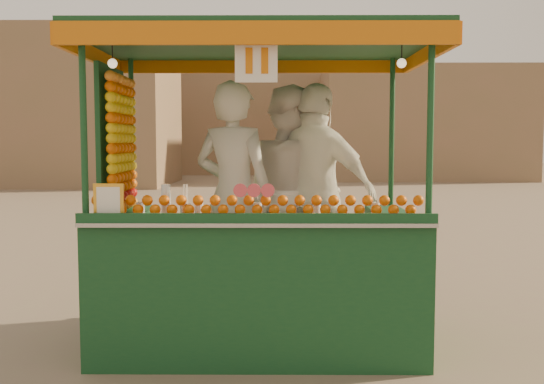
{
  "coord_description": "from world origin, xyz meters",
  "views": [
    {
      "loc": [
        0.3,
        -5.22,
        1.75
      ],
      "look_at": [
        0.26,
        0.19,
        1.31
      ],
      "focal_mm": 41.07,
      "sensor_mm": 36.0,
      "label": 1
    }
  ],
  "objects_px": {
    "vendor_middle": "(290,193)",
    "vendor_right": "(317,194)",
    "juice_cart": "(251,247)",
    "vendor_left": "(234,195)"
  },
  "relations": [
    {
      "from": "juice_cart",
      "to": "vendor_left",
      "type": "height_order",
      "value": "juice_cart"
    },
    {
      "from": "juice_cart",
      "to": "vendor_right",
      "type": "xyz_separation_m",
      "value": [
        0.58,
        0.29,
        0.43
      ]
    },
    {
      "from": "juice_cart",
      "to": "vendor_middle",
      "type": "distance_m",
      "value": 0.72
    },
    {
      "from": "juice_cart",
      "to": "vendor_right",
      "type": "height_order",
      "value": "juice_cart"
    },
    {
      "from": "juice_cart",
      "to": "vendor_middle",
      "type": "xyz_separation_m",
      "value": [
        0.35,
        0.47,
        0.43
      ]
    },
    {
      "from": "vendor_left",
      "to": "vendor_middle",
      "type": "xyz_separation_m",
      "value": [
        0.5,
        0.34,
        -0.0
      ]
    },
    {
      "from": "vendor_middle",
      "to": "vendor_right",
      "type": "xyz_separation_m",
      "value": [
        0.23,
        -0.18,
        0.0
      ]
    },
    {
      "from": "vendor_right",
      "to": "vendor_middle",
      "type": "bearing_deg",
      "value": -3.64
    },
    {
      "from": "juice_cart",
      "to": "vendor_left",
      "type": "xyz_separation_m",
      "value": [
        -0.15,
        0.13,
        0.43
      ]
    },
    {
      "from": "vendor_middle",
      "to": "vendor_right",
      "type": "relative_size",
      "value": 1.0
    }
  ]
}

